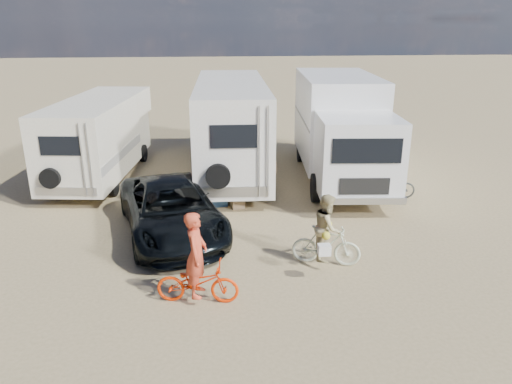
{
  "coord_description": "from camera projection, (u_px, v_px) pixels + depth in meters",
  "views": [
    {
      "loc": [
        -1.04,
        -10.74,
        5.71
      ],
      "look_at": [
        0.14,
        1.6,
        1.3
      ],
      "focal_mm": 34.28,
      "sensor_mm": 36.0,
      "label": 1
    }
  ],
  "objects": [
    {
      "name": "ground",
      "position": [
        256.0,
        263.0,
        12.08
      ],
      "size": [
        140.0,
        140.0,
        0.0
      ],
      "primitive_type": "plane",
      "color": "tan",
      "rests_on": "ground"
    },
    {
      "name": "box_truck",
      "position": [
        341.0,
        130.0,
        17.82
      ],
      "size": [
        3.32,
        8.17,
        3.72
      ],
      "primitive_type": null,
      "rotation": [
        0.0,
        0.0,
        -0.08
      ],
      "color": "silver",
      "rests_on": "ground"
    },
    {
      "name": "dark_suv",
      "position": [
        171.0,
        209.0,
        13.5
      ],
      "size": [
        3.62,
        5.68,
        1.46
      ],
      "primitive_type": "imported",
      "rotation": [
        0.0,
        0.0,
        0.24
      ],
      "color": "black",
      "rests_on": "ground"
    },
    {
      "name": "bike_woman",
      "position": [
        326.0,
        246.0,
        11.87
      ],
      "size": [
        1.74,
        0.95,
        1.0
      ],
      "primitive_type": "imported",
      "rotation": [
        0.0,
        0.0,
        1.27
      ],
      "color": "beige",
      "rests_on": "ground"
    },
    {
      "name": "cooler",
      "position": [
        217.0,
        198.0,
        15.76
      ],
      "size": [
        0.64,
        0.51,
        0.47
      ],
      "primitive_type": "cube",
      "rotation": [
        0.0,
        0.0,
        0.16
      ],
      "color": "#335C95",
      "rests_on": "ground"
    },
    {
      "name": "rv_left",
      "position": [
        100.0,
        139.0,
        18.23
      ],
      "size": [
        3.09,
        7.23,
        2.93
      ],
      "primitive_type": null,
      "rotation": [
        0.0,
        0.0,
        -0.12
      ],
      "color": "white",
      "rests_on": "ground"
    },
    {
      "name": "bike_man",
      "position": [
        198.0,
        282.0,
        10.3
      ],
      "size": [
        1.81,
        0.86,
        0.91
      ],
      "primitive_type": "imported",
      "rotation": [
        0.0,
        0.0,
        1.42
      ],
      "color": "red",
      "rests_on": "ground"
    },
    {
      "name": "rv_main",
      "position": [
        231.0,
        129.0,
        18.49
      ],
      "size": [
        2.76,
        8.56,
        3.52
      ],
      "primitive_type": null,
      "rotation": [
        0.0,
        0.0,
        -0.03
      ],
      "color": "white",
      "rests_on": "ground"
    },
    {
      "name": "rider_woman",
      "position": [
        327.0,
        234.0,
        11.77
      ],
      "size": [
        0.83,
        0.94,
        1.63
      ],
      "primitive_type": "imported",
      "rotation": [
        0.0,
        0.0,
        1.27
      ],
      "color": "tan",
      "rests_on": "ground"
    },
    {
      "name": "crate",
      "position": [
        237.0,
        203.0,
        15.6
      ],
      "size": [
        0.48,
        0.48,
        0.32
      ],
      "primitive_type": "cube",
      "rotation": [
        0.0,
        0.0,
        0.24
      ],
      "color": "#876D4D",
      "rests_on": "ground"
    },
    {
      "name": "rider_man",
      "position": [
        197.0,
        262.0,
        10.14
      ],
      "size": [
        0.54,
        0.74,
        1.87
      ],
      "primitive_type": "imported",
      "rotation": [
        0.0,
        0.0,
        1.42
      ],
      "color": "#C64327",
      "rests_on": "ground"
    },
    {
      "name": "bike_parked",
      "position": [
        390.0,
        185.0,
        16.39
      ],
      "size": [
        1.7,
        0.86,
        0.85
      ],
      "primitive_type": "imported",
      "rotation": [
        0.0,
        0.0,
        1.38
      ],
      "color": "#282B29",
      "rests_on": "ground"
    }
  ]
}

